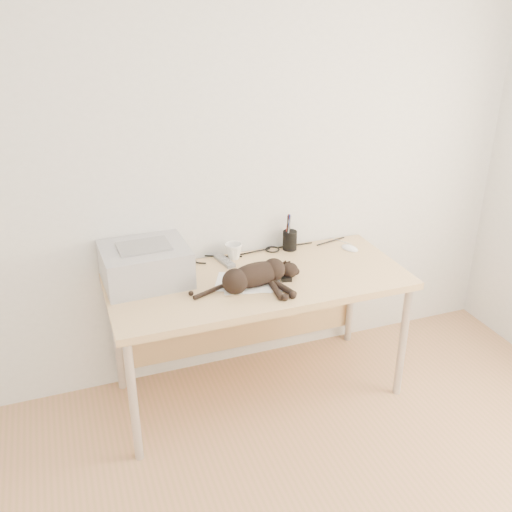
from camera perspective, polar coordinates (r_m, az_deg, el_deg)
name	(u,v)px	position (r m, az deg, el deg)	size (l,w,h in m)	color
wall_back	(236,159)	(3.16, -1.98, 9.68)	(3.50, 3.50, 0.00)	white
desk	(253,293)	(3.18, -0.25, -3.69)	(1.60, 0.70, 0.74)	tan
printer	(145,264)	(3.03, -11.01, -0.80)	(0.45, 0.39, 0.21)	#A3A3A8
papers	(248,283)	(2.99, -0.79, -2.71)	(0.38, 0.32, 0.01)	white
cat	(253,277)	(2.93, -0.26, -2.10)	(0.60, 0.28, 0.14)	black
mug	(234,251)	(3.25, -2.25, 0.48)	(0.10, 0.10, 0.09)	white
pen_cup	(290,240)	(3.37, 3.40, 1.61)	(0.08, 0.08, 0.22)	black
remote_grey	(224,261)	(3.23, -3.17, -0.48)	(0.05, 0.18, 0.02)	gray
remote_black	(284,272)	(3.09, 2.83, -1.65)	(0.05, 0.19, 0.02)	black
mouse	(350,246)	(3.43, 9.36, 0.96)	(0.07, 0.11, 0.04)	white
cable_tangle	(240,254)	(3.31, -1.57, 0.17)	(1.36, 0.09, 0.01)	black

